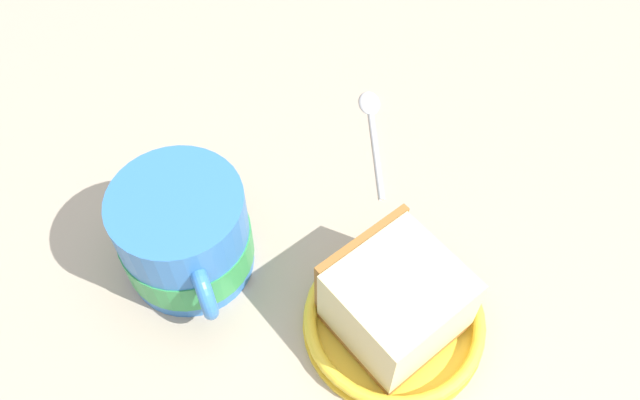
{
  "coord_description": "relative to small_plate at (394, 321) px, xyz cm",
  "views": [
    {
      "loc": [
        -16.23,
        19.81,
        46.02
      ],
      "look_at": [
        3.83,
        -2.46,
        3.0
      ],
      "focal_mm": 36.76,
      "sensor_mm": 36.0,
      "label": 1
    }
  ],
  "objects": [
    {
      "name": "small_plate",
      "position": [
        0.0,
        0.0,
        0.0
      ],
      "size": [
        13.64,
        13.64,
        1.73
      ],
      "color": "yellow",
      "rests_on": "ground_plane"
    },
    {
      "name": "ground_plane",
      "position": [
        6.62,
        -0.91,
        -1.96
      ],
      "size": [
        151.4,
        151.4,
        2.2
      ],
      "primitive_type": "cube",
      "color": "tan"
    },
    {
      "name": "tea_mug",
      "position": [
        15.34,
        6.42,
        3.13
      ],
      "size": [
        11.94,
        10.07,
        8.62
      ],
      "color": "#3372BF",
      "rests_on": "ground_plane"
    },
    {
      "name": "teaspoon",
      "position": [
        14.36,
        -14.93,
        -0.51
      ],
      "size": [
        9.96,
        9.95,
        0.8
      ],
      "color": "silver",
      "rests_on": "ground_plane"
    },
    {
      "name": "cake_slice",
      "position": [
        0.27,
        -0.04,
        3.11
      ],
      "size": [
        9.6,
        9.56,
        6.33
      ],
      "color": "#9E662D",
      "rests_on": "small_plate"
    }
  ]
}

